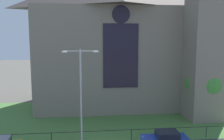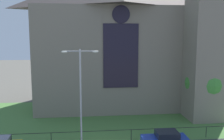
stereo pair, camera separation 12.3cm
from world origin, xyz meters
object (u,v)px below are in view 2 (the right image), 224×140
at_px(streetlamp_near, 81,85).
at_px(parked_car_blue, 165,139).
at_px(church_building, 121,35).
at_px(tree_right_near, 205,83).

relative_size(streetlamp_near, parked_car_blue, 2.13).
height_order(church_building, tree_right_near, church_building).
bearing_deg(streetlamp_near, tree_right_near, 21.72).
height_order(tree_right_near, parked_car_blue, tree_right_near).
relative_size(tree_right_near, streetlamp_near, 0.77).
bearing_deg(parked_car_blue, streetlamp_near, -11.44).
xyz_separation_m(streetlamp_near, parked_car_blue, (7.68, -1.62, -4.91)).
relative_size(church_building, parked_car_blue, 6.17).
xyz_separation_m(church_building, parked_car_blue, (2.08, -14.81, -9.53)).
relative_size(church_building, tree_right_near, 3.78).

